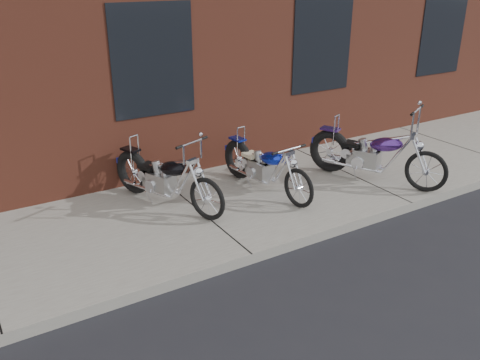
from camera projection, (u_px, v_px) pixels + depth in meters
ground at (252, 264)px, 6.62m from camera, size 120.00×120.00×0.00m
sidewalk at (200, 215)px, 7.77m from camera, size 22.00×3.00×0.15m
chopper_purple at (372, 156)px, 8.71m from camera, size 1.18×2.23×1.36m
chopper_blue at (264, 168)px, 8.32m from camera, size 0.53×2.17×0.94m
chopper_third at (165, 180)px, 7.81m from camera, size 0.95×2.16×1.16m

